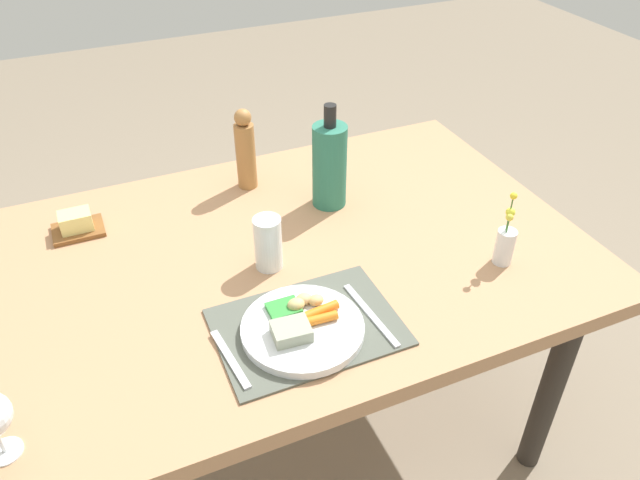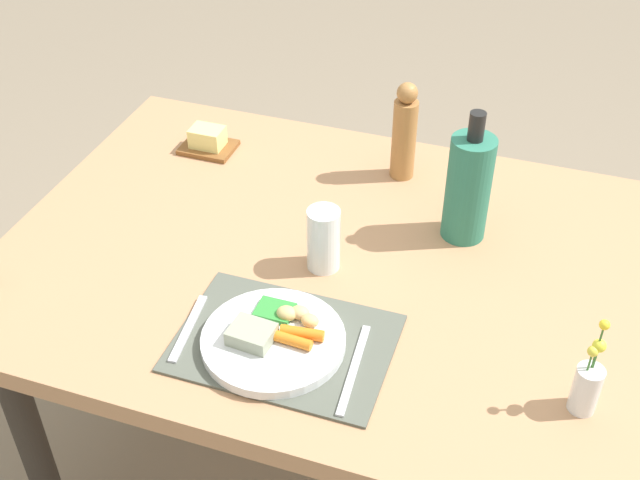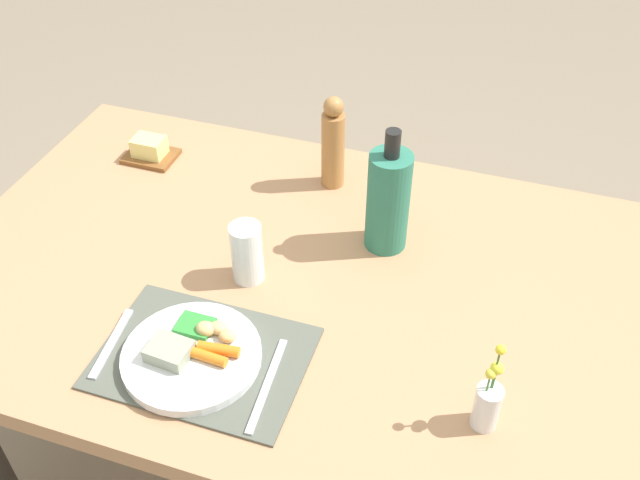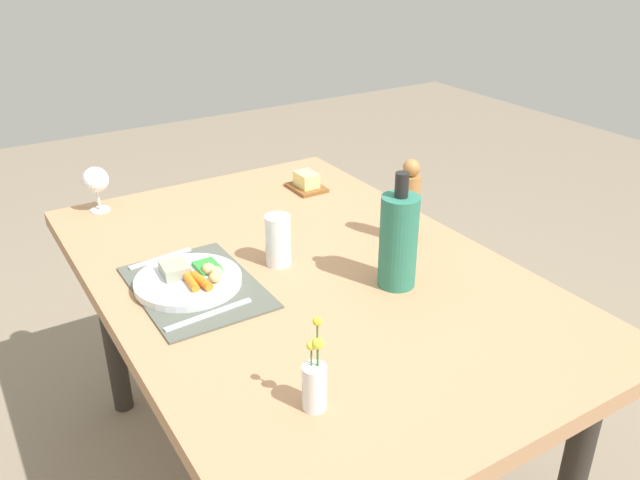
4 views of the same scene
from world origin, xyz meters
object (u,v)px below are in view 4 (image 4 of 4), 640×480
Objects in this scene: knife at (209,314)px; dinner_plate at (189,279)px; pepper_mill at (409,203)px; dining_table at (303,296)px; cooler_bottle at (398,240)px; fork at (160,258)px; flower_vase at (315,382)px; water_tumbler at (278,243)px; butter_dish at (306,183)px; wine_glass at (96,181)px.

dinner_plate is at bearing 170.36° from knife.
pepper_mill reaches higher than dinner_plate.
dining_table is 5.05× the size of cooler_bottle.
flower_vase is at bearing -2.67° from fork.
flower_vase is at bearing -21.81° from water_tumbler.
wine_glass is at bearing -106.45° from butter_dish.
fork is 1.28× the size of water_tumbler.
flower_vase is 0.50m from cooler_bottle.
wine_glass is (-0.75, -0.05, 0.09)m from knife.
flower_vase is 0.57m from water_tumbler.
pepper_mill is at bearing 62.31° from fork.
knife is at bearing -60.93° from water_tumbler.
cooler_bottle is (-0.28, 0.41, 0.07)m from flower_vase.
fork is at bearing -176.04° from flower_vase.
water_tumbler is 0.57× the size of pepper_mill.
water_tumbler is at bearing 86.99° from dinner_plate.
flower_vase is (0.47, -0.25, 0.14)m from dining_table.
dining_table is 0.32m from knife.
flower_vase reaches higher than dinner_plate.
dining_table is 11.50× the size of butter_dish.
fork is at bearing -68.30° from butter_dish.
flower_vase is at bearing -55.50° from cooler_bottle.
dining_table is at bearing 44.41° from fork.
flower_vase reaches higher than wine_glass.
cooler_bottle is 0.99m from wine_glass.
fork is 0.81× the size of knife.
pepper_mill is (-0.46, 0.59, 0.06)m from flower_vase.
fork is 0.69m from pepper_mill.
pepper_mill reaches higher than butter_dish.
water_tumbler is 0.39m from pepper_mill.
pepper_mill is (0.07, 0.38, 0.06)m from water_tumbler.
dinner_plate is 1.92× the size of water_tumbler.
fork is 0.32m from knife.
wine_glass is at bearing -152.96° from water_tumbler.
cooler_bottle reaches higher than dining_table.
knife is 0.74× the size of cooler_bottle.
cooler_bottle is (0.26, 0.44, 0.10)m from dinner_plate.
wine_glass is 0.67m from butter_dish.
pepper_mill is at bearing 92.61° from knife.
dinner_plate is 2.04× the size of butter_dish.
dinner_plate is 0.70m from butter_dish.
water_tumbler is at bearing -141.47° from cooler_bottle.
water_tumbler is at bearing 158.19° from flower_vase.
dining_table is at bearing 27.33° from wine_glass.
pepper_mill is at bearing 128.11° from flower_vase.
pepper_mill reaches higher than fork.
dinner_plate is 1.34× the size of flower_vase.
water_tumbler reaches higher than dinner_plate.
flower_vase reaches higher than water_tumbler.
dinner_plate is at bearing -0.87° from fork.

